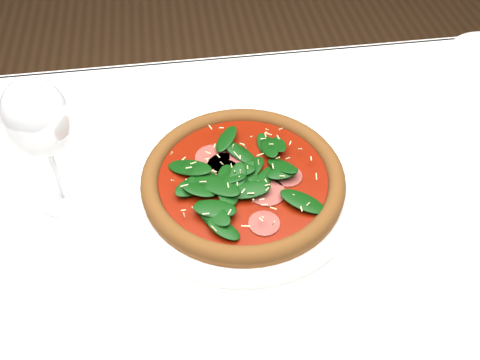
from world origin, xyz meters
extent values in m
cube|color=white|center=(0.00, 0.00, 0.73)|extent=(1.20, 0.80, 0.04)
cylinder|color=#472C1C|center=(0.54, 0.34, 0.35)|extent=(0.06, 0.06, 0.71)
cube|color=white|center=(0.00, 0.40, 0.64)|extent=(1.20, 0.01, 0.22)
cylinder|color=white|center=(0.05, 0.08, 0.76)|extent=(0.32, 0.32, 0.01)
torus|color=white|center=(0.05, 0.08, 0.76)|extent=(0.32, 0.32, 0.01)
cylinder|color=#9F5C26|center=(0.05, 0.08, 0.77)|extent=(0.36, 0.36, 0.01)
torus|color=#A45F26|center=(0.05, 0.08, 0.77)|extent=(0.36, 0.36, 0.02)
cylinder|color=maroon|center=(0.05, 0.08, 0.77)|extent=(0.30, 0.30, 0.00)
cylinder|color=#9B443E|center=(0.05, 0.08, 0.78)|extent=(0.26, 0.26, 0.00)
ellipsoid|color=#0A3A0A|center=(0.05, 0.08, 0.79)|extent=(0.29, 0.29, 0.02)
cylinder|color=#F6EDA0|center=(0.05, 0.08, 0.79)|extent=(0.26, 0.26, 0.00)
cylinder|color=white|center=(-0.19, 0.10, 0.75)|extent=(0.07, 0.07, 0.00)
cylinder|color=white|center=(-0.19, 0.10, 0.80)|extent=(0.01, 0.01, 0.10)
ellipsoid|color=white|center=(-0.19, 0.10, 0.89)|extent=(0.08, 0.08, 0.11)
camera|label=1|loc=(-0.02, -0.41, 1.31)|focal=40.00mm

